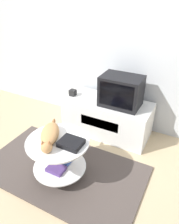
{
  "coord_description": "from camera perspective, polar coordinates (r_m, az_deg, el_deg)",
  "views": [
    {
      "loc": [
        1.14,
        -1.5,
        1.89
      ],
      "look_at": [
        0.12,
        0.44,
        0.6
      ],
      "focal_mm": 35.0,
      "sensor_mm": 36.0,
      "label": 1
    }
  ],
  "objects": [
    {
      "name": "ground_plane",
      "position": [
        2.67,
        -6.88,
        -14.92
      ],
      "size": [
        12.0,
        12.0,
        0.0
      ],
      "primitive_type": "plane",
      "color": "tan"
    },
    {
      "name": "wall_back",
      "position": [
        3.1,
        5.98,
        19.25
      ],
      "size": [
        8.0,
        0.05,
        2.6
      ],
      "color": "silver",
      "rests_on": "ground_plane"
    },
    {
      "name": "rug",
      "position": [
        2.67,
        -6.89,
        -14.77
      ],
      "size": [
        1.86,
        1.06,
        0.02
      ],
      "color": "#4C423D",
      "rests_on": "ground_plane"
    },
    {
      "name": "tv_stand",
      "position": [
        3.13,
        4.6,
        -1.36
      ],
      "size": [
        1.21,
        0.54,
        0.5
      ],
      "color": "silver",
      "rests_on": "ground_plane"
    },
    {
      "name": "tv",
      "position": [
        2.86,
        8.26,
        5.41
      ],
      "size": [
        0.52,
        0.36,
        0.4
      ],
      "color": "black",
      "rests_on": "tv_stand"
    },
    {
      "name": "speaker",
      "position": [
        3.17,
        -4.39,
        5.06
      ],
      "size": [
        0.09,
        0.09,
        0.09
      ],
      "color": "black",
      "rests_on": "tv_stand"
    },
    {
      "name": "coffee_table",
      "position": [
        2.4,
        -8.05,
        -10.89
      ],
      "size": [
        0.66,
        0.66,
        0.48
      ],
      "color": "#B2B2B7",
      "rests_on": "rug"
    },
    {
      "name": "dvd_box",
      "position": [
        2.2,
        -4.85,
        -8.05
      ],
      "size": [
        0.23,
        0.2,
        0.05
      ],
      "color": "black",
      "rests_on": "coffee_table"
    },
    {
      "name": "cat",
      "position": [
        2.29,
        -10.38,
        -5.94
      ],
      "size": [
        0.35,
        0.55,
        0.14
      ],
      "rotation": [
        0.0,
        0.0,
        -1.08
      ],
      "color": "tan",
      "rests_on": "coffee_table"
    }
  ]
}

